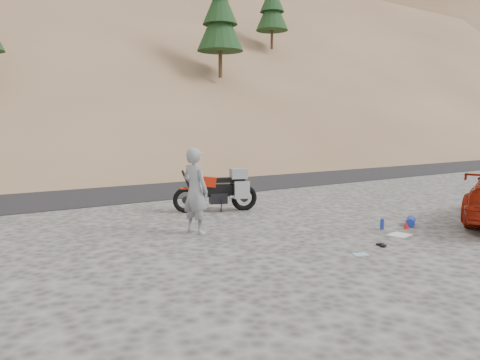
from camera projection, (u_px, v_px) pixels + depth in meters
name	position (u px, v px, depth m)	size (l,w,h in m)	color
ground	(276.00, 233.00, 9.96)	(140.00, 140.00, 0.00)	#3C3937
road	(124.00, 188.00, 17.34)	(120.00, 7.00, 0.05)	black
motorcycle	(220.00, 190.00, 12.54)	(2.21, 1.11, 1.37)	black
man	(196.00, 233.00, 9.99)	(0.67, 0.44, 1.83)	gray
gear_white_cloth	(400.00, 235.00, 9.80)	(0.43, 0.39, 0.01)	white
gear_blue_mat	(411.00, 221.00, 10.74)	(0.20, 0.20, 0.50)	#192E96
gear_bottle	(382.00, 224.00, 10.33)	(0.09, 0.09, 0.24)	#192E96
gear_funnel	(406.00, 225.00, 10.43)	(0.12, 0.12, 0.16)	red
gear_glove_a	(380.00, 244.00, 8.96)	(0.13, 0.09, 0.04)	black
gear_glove_b	(383.00, 246.00, 8.83)	(0.12, 0.09, 0.04)	black
gear_blue_cloth	(361.00, 254.00, 8.30)	(0.26, 0.19, 0.01)	#80A8C7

